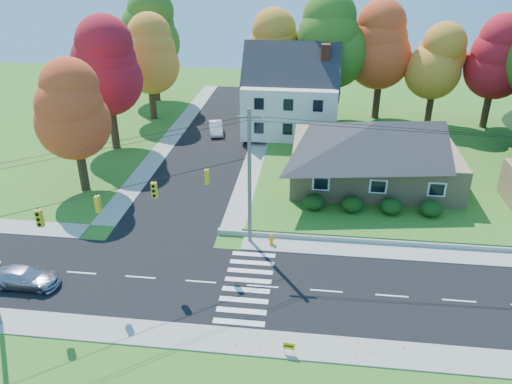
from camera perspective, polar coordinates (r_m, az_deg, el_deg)
ground at (r=32.09m, az=0.77°, el=-10.75°), size 120.00×120.00×0.00m
road_main at (r=32.09m, az=0.77°, el=-10.73°), size 90.00×8.00×0.02m
road_cross at (r=55.96m, az=-4.55°, el=6.17°), size 8.00×44.00×0.02m
sidewalk_north at (r=36.15m, az=1.62°, el=-5.92°), size 90.00×2.00×0.08m
sidewalk_south at (r=28.28m, az=-0.37°, el=-16.80°), size 90.00×2.00×0.08m
lawn at (r=51.26m, az=18.02°, el=3.22°), size 30.00×30.00×0.50m
ranch_house at (r=44.76m, az=13.32°, el=4.64°), size 14.60×10.60×5.40m
colonial_house at (r=55.47m, az=4.01°, el=10.97°), size 10.40×8.40×9.60m
hedge_row at (r=39.96m, az=13.08°, el=-1.45°), size 10.70×1.70×1.27m
traffic_infrastructure at (r=30.45m, az=0.82°, el=-1.45°), size 38.10×10.66×10.00m
tree_lot_0 at (r=60.59m, az=2.45°, el=15.96°), size 6.72×6.72×12.51m
tree_lot_1 at (r=59.22m, az=8.45°, el=16.75°), size 7.84×7.84×14.60m
tree_lot_2 at (r=60.75m, az=14.27°, el=15.87°), size 7.28×7.28×13.56m
tree_lot_3 at (r=61.04m, az=19.98°, el=13.91°), size 6.16×6.16×11.47m
tree_lot_4 at (r=61.58m, az=25.84°, el=13.61°), size 6.72×6.72×12.51m
tree_west_0 at (r=43.97m, az=-20.22°, el=8.71°), size 6.16×6.16×11.47m
tree_west_1 at (r=52.83m, az=-16.77°, el=13.49°), size 7.28×7.28×13.56m
tree_west_2 at (r=61.75m, az=-12.24°, el=15.14°), size 6.72×6.72×12.51m
tree_west_3 at (r=69.64m, az=-11.88°, el=17.52°), size 7.84×7.84×14.60m
silver_sedan at (r=34.93m, az=-24.89°, el=-8.84°), size 4.33×1.79×1.25m
white_car at (r=57.17m, az=-4.61°, el=7.33°), size 2.34×4.24×1.32m
fire_hydrant at (r=35.89m, az=1.76°, el=-5.48°), size 0.50×0.39×0.87m
yard_sign at (r=27.36m, az=3.78°, el=-17.18°), size 0.63×0.11×0.79m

